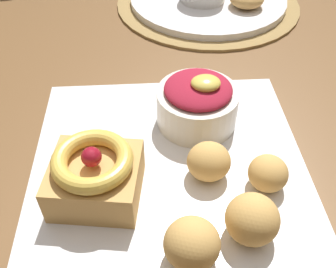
{
  "coord_description": "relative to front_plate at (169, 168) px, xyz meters",
  "views": [
    {
      "loc": [
        0.02,
        -0.51,
        1.07
      ],
      "look_at": [
        0.04,
        -0.2,
        0.77
      ],
      "focal_mm": 41.38,
      "sensor_mm": 36.0,
      "label": 1
    }
  ],
  "objects": [
    {
      "name": "dining_table",
      "position": [
        -0.04,
        0.22,
        -0.1
      ],
      "size": [
        1.22,
        1.01,
        0.73
      ],
      "color": "brown",
      "rests_on": "ground_plane"
    },
    {
      "name": "woven_placemat",
      "position": [
        0.1,
        0.41,
        -0.0
      ],
      "size": [
        0.34,
        0.34,
        0.0
      ],
      "primitive_type": "cylinder",
      "color": "#997A47",
      "rests_on": "dining_table"
    },
    {
      "name": "front_plate",
      "position": [
        0.0,
        0.0,
        0.0
      ],
      "size": [
        0.3,
        0.3,
        0.01
      ],
      "primitive_type": "cube",
      "color": "white",
      "rests_on": "dining_table"
    },
    {
      "name": "cake_slice",
      "position": [
        -0.08,
        -0.03,
        0.04
      ],
      "size": [
        0.1,
        0.09,
        0.07
      ],
      "rotation": [
        0.0,
        0.0,
        -0.14
      ],
      "color": "tan",
      "rests_on": "front_plate"
    },
    {
      "name": "berry_ramekin",
      "position": [
        0.04,
        0.07,
        0.04
      ],
      "size": [
        0.1,
        0.1,
        0.07
      ],
      "color": "silver",
      "rests_on": "front_plate"
    },
    {
      "name": "fritter_front",
      "position": [
        0.04,
        -0.02,
        0.03
      ],
      "size": [
        0.05,
        0.04,
        0.04
      ],
      "primitive_type": "ellipsoid",
      "color": "tan",
      "rests_on": "front_plate"
    },
    {
      "name": "fritter_middle",
      "position": [
        0.07,
        -0.09,
        0.03
      ],
      "size": [
        0.05,
        0.05,
        0.05
      ],
      "primitive_type": "ellipsoid",
      "color": "tan",
      "rests_on": "front_plate"
    },
    {
      "name": "fritter_back",
      "position": [
        0.1,
        -0.03,
        0.02
      ],
      "size": [
        0.04,
        0.04,
        0.04
      ],
      "primitive_type": "ellipsoid",
      "color": "tan",
      "rests_on": "front_plate"
    },
    {
      "name": "fritter_extra",
      "position": [
        0.01,
        -0.11,
        0.03
      ],
      "size": [
        0.05,
        0.05,
        0.05
      ],
      "primitive_type": "ellipsoid",
      "color": "tan",
      "rests_on": "front_plate"
    }
  ]
}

